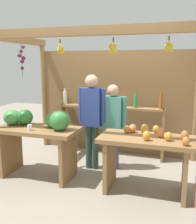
# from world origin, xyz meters

# --- Properties ---
(ground_plane) EXTENTS (12.00, 12.00, 0.00)m
(ground_plane) POSITION_xyz_m (0.00, 0.00, 0.00)
(ground_plane) COLOR gray
(ground_plane) RESTS_ON ground
(market_stall) EXTENTS (3.27, 1.82, 2.31)m
(market_stall) POSITION_xyz_m (-0.00, 0.41, 1.33)
(market_stall) COLOR olive
(market_stall) RESTS_ON ground
(fruit_counter_left) EXTENTS (1.33, 0.64, 1.12)m
(fruit_counter_left) POSITION_xyz_m (-0.87, -0.62, 0.75)
(fruit_counter_left) COLOR olive
(fruit_counter_left) RESTS_ON ground
(fruit_counter_right) EXTENTS (1.32, 0.64, 0.97)m
(fruit_counter_right) POSITION_xyz_m (0.88, -0.64, 0.61)
(fruit_counter_right) COLOR olive
(fruit_counter_right) RESTS_ON ground
(bottle_shelf_unit) EXTENTS (2.10, 0.22, 1.34)m
(bottle_shelf_unit) POSITION_xyz_m (-0.02, 0.64, 0.79)
(bottle_shelf_unit) COLOR olive
(bottle_shelf_unit) RESTS_ON ground
(vendor_man) EXTENTS (0.48, 0.22, 1.65)m
(vendor_man) POSITION_xyz_m (-0.14, -0.08, 0.99)
(vendor_man) COLOR #2D4841
(vendor_man) RESTS_ON ground
(vendor_woman) EXTENTS (0.48, 0.20, 1.48)m
(vendor_woman) POSITION_xyz_m (0.20, 0.03, 0.88)
(vendor_woman) COLOR #454973
(vendor_woman) RESTS_ON ground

